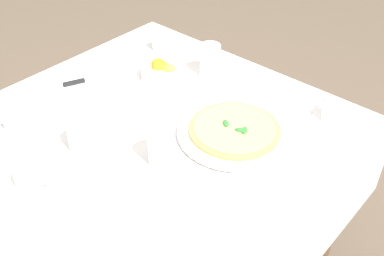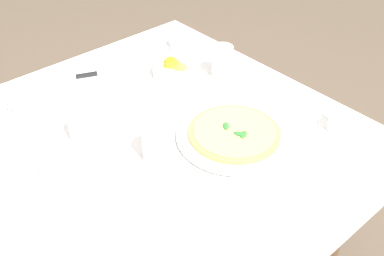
% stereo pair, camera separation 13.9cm
% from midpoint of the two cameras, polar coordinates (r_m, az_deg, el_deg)
% --- Properties ---
extents(dining_table, '(1.11, 1.11, 0.75)m').
position_cam_midpoint_polar(dining_table, '(1.51, -2.14, -4.08)').
color(dining_table, white).
rests_on(dining_table, ground_plane).
extents(pizza_plate, '(0.35, 0.35, 0.02)m').
position_cam_midpoint_polar(pizza_plate, '(1.39, 8.08, -1.07)').
color(pizza_plate, white).
rests_on(pizza_plate, dining_table).
extents(pizza, '(0.28, 0.28, 0.02)m').
position_cam_midpoint_polar(pizza, '(1.38, 8.13, -0.63)').
color(pizza, tan).
rests_on(pizza, pizza_plate).
extents(coffee_cup_left_edge, '(0.13, 0.13, 0.06)m').
position_cam_midpoint_polar(coffee_cup_left_edge, '(1.53, -17.63, 2.11)').
color(coffee_cup_left_edge, white).
rests_on(coffee_cup_left_edge, dining_table).
extents(coffee_cup_near_right, '(0.13, 0.13, 0.07)m').
position_cam_midpoint_polar(coffee_cup_near_right, '(1.31, -17.09, -4.25)').
color(coffee_cup_near_right, white).
rests_on(coffee_cup_near_right, dining_table).
extents(coffee_cup_near_left, '(0.13, 0.13, 0.06)m').
position_cam_midpoint_polar(coffee_cup_near_left, '(1.85, 0.57, 10.57)').
color(coffee_cup_near_left, white).
rests_on(coffee_cup_near_left, dining_table).
extents(coffee_cup_far_right, '(0.13, 0.13, 0.06)m').
position_cam_midpoint_polar(coffee_cup_far_right, '(1.49, 20.48, 0.36)').
color(coffee_cup_far_right, white).
rests_on(coffee_cup_far_right, dining_table).
extents(water_glass_back_corner, '(0.06, 0.06, 0.11)m').
position_cam_midpoint_polar(water_glass_back_corner, '(1.38, -10.98, -0.04)').
color(water_glass_back_corner, white).
rests_on(water_glass_back_corner, dining_table).
extents(water_glass_center_back, '(0.07, 0.07, 0.12)m').
position_cam_midpoint_polar(water_glass_center_back, '(1.66, 6.18, 7.88)').
color(water_glass_center_back, white).
rests_on(water_glass_center_back, dining_table).
extents(water_glass_far_left, '(0.07, 0.07, 0.12)m').
position_cam_midpoint_polar(water_glass_far_left, '(1.28, -1.56, -2.20)').
color(water_glass_far_left, white).
rests_on(water_glass_far_left, dining_table).
extents(napkin_folded, '(0.25, 0.19, 0.02)m').
position_cam_midpoint_polar(napkin_folded, '(1.68, -8.96, 6.25)').
color(napkin_folded, silver).
rests_on(napkin_folded, dining_table).
extents(dinner_knife, '(0.19, 0.09, 0.01)m').
position_cam_midpoint_polar(dinner_knife, '(1.67, -8.91, 6.67)').
color(dinner_knife, silver).
rests_on(dinner_knife, napkin_folded).
extents(citrus_bowl, '(0.15, 0.15, 0.06)m').
position_cam_midpoint_polar(citrus_bowl, '(1.67, 0.12, 7.28)').
color(citrus_bowl, white).
rests_on(citrus_bowl, dining_table).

